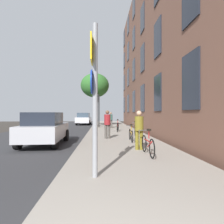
{
  "coord_description": "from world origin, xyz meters",
  "views": [
    {
      "loc": [
        0.06,
        -0.77,
        1.6
      ],
      "look_at": [
        0.76,
        11.68,
        1.67
      ],
      "focal_mm": 30.19,
      "sensor_mm": 36.0,
      "label": 1
    }
  ],
  "objects_px": {
    "traffic_light": "(98,104)",
    "bicycle_2": "(135,130)",
    "tree_near": "(95,86)",
    "bicycle_0": "(148,145)",
    "car_1": "(84,119)",
    "pedestrian_0": "(139,127)",
    "car_0": "(45,128)",
    "pedestrian_2": "(111,119)",
    "sign_post": "(94,90)",
    "bicycle_3": "(118,127)",
    "pedestrian_1": "(107,122)",
    "bicycle_1": "(131,134)"
  },
  "relations": [
    {
      "from": "pedestrian_0",
      "to": "car_1",
      "type": "relative_size",
      "value": 0.39
    },
    {
      "from": "bicycle_2",
      "to": "pedestrian_2",
      "type": "distance_m",
      "value": 6.32
    },
    {
      "from": "sign_post",
      "to": "car_1",
      "type": "height_order",
      "value": "sign_post"
    },
    {
      "from": "bicycle_2",
      "to": "bicycle_3",
      "type": "bearing_deg",
      "value": 109.97
    },
    {
      "from": "tree_near",
      "to": "car_0",
      "type": "relative_size",
      "value": 1.48
    },
    {
      "from": "bicycle_0",
      "to": "pedestrian_1",
      "type": "bearing_deg",
      "value": 106.54
    },
    {
      "from": "bicycle_1",
      "to": "pedestrian_0",
      "type": "relative_size",
      "value": 1.02
    },
    {
      "from": "tree_near",
      "to": "bicycle_3",
      "type": "relative_size",
      "value": 3.5
    },
    {
      "from": "sign_post",
      "to": "bicycle_2",
      "type": "height_order",
      "value": "sign_post"
    },
    {
      "from": "bicycle_2",
      "to": "pedestrian_0",
      "type": "xyz_separation_m",
      "value": [
        -0.74,
        -5.09,
        0.54
      ]
    },
    {
      "from": "bicycle_0",
      "to": "bicycle_3",
      "type": "relative_size",
      "value": 1.0
    },
    {
      "from": "traffic_light",
      "to": "bicycle_3",
      "type": "relative_size",
      "value": 2.03
    },
    {
      "from": "tree_near",
      "to": "bicycle_2",
      "type": "bearing_deg",
      "value": -71.06
    },
    {
      "from": "bicycle_0",
      "to": "car_1",
      "type": "distance_m",
      "value": 19.69
    },
    {
      "from": "pedestrian_0",
      "to": "pedestrian_2",
      "type": "relative_size",
      "value": 1.01
    },
    {
      "from": "bicycle_0",
      "to": "pedestrian_2",
      "type": "height_order",
      "value": "pedestrian_2"
    },
    {
      "from": "traffic_light",
      "to": "bicycle_2",
      "type": "relative_size",
      "value": 2.07
    },
    {
      "from": "pedestrian_2",
      "to": "car_1",
      "type": "height_order",
      "value": "pedestrian_2"
    },
    {
      "from": "bicycle_0",
      "to": "car_1",
      "type": "xyz_separation_m",
      "value": [
        -4.05,
        19.26,
        0.36
      ]
    },
    {
      "from": "bicycle_2",
      "to": "sign_post",
      "type": "bearing_deg",
      "value": -106.4
    },
    {
      "from": "pedestrian_1",
      "to": "car_1",
      "type": "xyz_separation_m",
      "value": [
        -2.76,
        14.91,
        -0.21
      ]
    },
    {
      "from": "bicycle_2",
      "to": "bicycle_3",
      "type": "height_order",
      "value": "bicycle_3"
    },
    {
      "from": "car_1",
      "to": "pedestrian_0",
      "type": "bearing_deg",
      "value": -77.86
    },
    {
      "from": "sign_post",
      "to": "bicycle_2",
      "type": "xyz_separation_m",
      "value": [
        2.43,
        8.26,
        -1.65
      ]
    },
    {
      "from": "pedestrian_2",
      "to": "car_1",
      "type": "bearing_deg",
      "value": 115.34
    },
    {
      "from": "tree_near",
      "to": "pedestrian_0",
      "type": "distance_m",
      "value": 14.54
    },
    {
      "from": "tree_near",
      "to": "bicycle_0",
      "type": "height_order",
      "value": "tree_near"
    },
    {
      "from": "bicycle_1",
      "to": "car_0",
      "type": "xyz_separation_m",
      "value": [
        -4.38,
        -0.21,
        0.37
      ]
    },
    {
      "from": "pedestrian_1",
      "to": "car_1",
      "type": "relative_size",
      "value": 0.4
    },
    {
      "from": "tree_near",
      "to": "bicycle_0",
      "type": "relative_size",
      "value": 3.51
    },
    {
      "from": "pedestrian_0",
      "to": "pedestrian_2",
      "type": "height_order",
      "value": "pedestrian_0"
    },
    {
      "from": "bicycle_1",
      "to": "pedestrian_0",
      "type": "distance_m",
      "value": 2.36
    },
    {
      "from": "pedestrian_1",
      "to": "pedestrian_2",
      "type": "height_order",
      "value": "pedestrian_1"
    },
    {
      "from": "tree_near",
      "to": "bicycle_0",
      "type": "xyz_separation_m",
      "value": [
        2.39,
        -14.85,
        -4.21
      ]
    },
    {
      "from": "bicycle_3",
      "to": "car_0",
      "type": "bearing_deg",
      "value": -126.65
    },
    {
      "from": "traffic_light",
      "to": "bicycle_3",
      "type": "distance_m",
      "value": 5.21
    },
    {
      "from": "sign_post",
      "to": "tree_near",
      "type": "bearing_deg",
      "value": 91.96
    },
    {
      "from": "sign_post",
      "to": "bicycle_2",
      "type": "distance_m",
      "value": 8.77
    },
    {
      "from": "bicycle_2",
      "to": "pedestrian_0",
      "type": "bearing_deg",
      "value": -98.3
    },
    {
      "from": "pedestrian_2",
      "to": "pedestrian_1",
      "type": "bearing_deg",
      "value": -94.23
    },
    {
      "from": "bicycle_0",
      "to": "pedestrian_2",
      "type": "xyz_separation_m",
      "value": [
        -0.71,
        12.21,
        0.53
      ]
    },
    {
      "from": "bicycle_2",
      "to": "car_1",
      "type": "distance_m",
      "value": 14.01
    },
    {
      "from": "car_0",
      "to": "sign_post",
      "type": "bearing_deg",
      "value": -63.12
    },
    {
      "from": "bicycle_1",
      "to": "pedestrian_0",
      "type": "xyz_separation_m",
      "value": [
        -0.03,
        -2.29,
        0.55
      ]
    },
    {
      "from": "pedestrian_0",
      "to": "car_0",
      "type": "bearing_deg",
      "value": 154.37
    },
    {
      "from": "bicycle_1",
      "to": "pedestrian_1",
      "type": "bearing_deg",
      "value": 137.82
    },
    {
      "from": "pedestrian_0",
      "to": "car_0",
      "type": "distance_m",
      "value": 4.83
    },
    {
      "from": "bicycle_1",
      "to": "traffic_light",
      "type": "bearing_deg",
      "value": 101.0
    },
    {
      "from": "car_0",
      "to": "bicycle_2",
      "type": "bearing_deg",
      "value": 30.51
    },
    {
      "from": "tree_near",
      "to": "pedestrian_0",
      "type": "bearing_deg",
      "value": -80.7
    }
  ]
}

